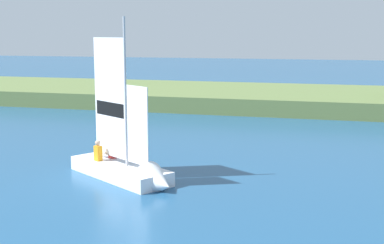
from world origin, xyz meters
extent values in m
cube|color=#5B703D|center=(0.00, 30.20, 0.53)|extent=(80.00, 11.53, 1.06)
cube|color=white|center=(-2.37, 9.29, 0.25)|extent=(4.49, 3.58, 0.50)
cone|color=white|center=(-0.51, 8.10, 0.25)|extent=(1.62, 1.67, 1.28)
cylinder|color=#B7B7BC|center=(-2.00, 9.06, 3.06)|extent=(0.08, 0.08, 5.14)
cube|color=white|center=(-2.81, 9.58, 2.84)|extent=(1.64, 1.07, 4.18)
cube|color=black|center=(-2.81, 9.58, 2.40)|extent=(1.48, 0.97, 0.50)
cube|color=white|center=(-1.43, 8.69, 2.02)|extent=(0.98, 0.64, 2.65)
cylinder|color=#B7B7BC|center=(-2.81, 9.58, 0.72)|extent=(1.65, 1.09, 0.06)
cube|color=orange|center=(-3.31, 9.53, 0.77)|extent=(0.34, 0.32, 0.55)
sphere|color=tan|center=(-3.31, 9.53, 1.15)|extent=(0.20, 0.20, 0.20)
cube|color=red|center=(-2.99, 10.06, 0.77)|extent=(0.34, 0.32, 0.55)
sphere|color=tan|center=(-2.99, 10.06, 1.15)|extent=(0.20, 0.20, 0.20)
camera|label=1|loc=(5.05, -7.80, 5.07)|focal=49.98mm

